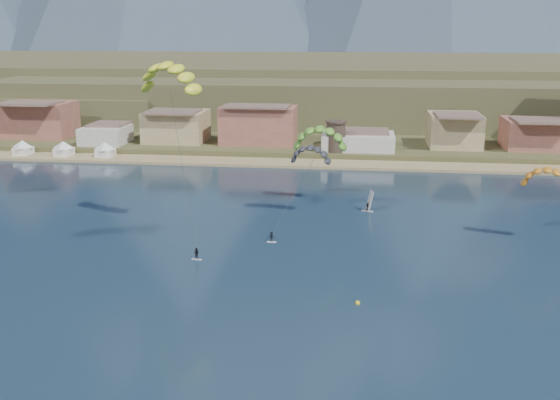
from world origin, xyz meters
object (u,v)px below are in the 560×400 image
at_px(watchtower, 336,136).
at_px(buoy, 358,303).
at_px(kitesurfer_yellow, 169,73).
at_px(windsurfer, 368,205).
at_px(kitesurfer_green, 320,135).

height_order(watchtower, buoy, watchtower).
height_order(kitesurfer_yellow, buoy, kitesurfer_yellow).
bearing_deg(windsurfer, buoy, -92.05).
bearing_deg(watchtower, kitesurfer_yellow, -110.42).
distance_m(kitesurfer_yellow, buoy, 51.05).
bearing_deg(kitesurfer_green, watchtower, 89.29).
bearing_deg(kitesurfer_green, kitesurfer_yellow, -157.29).
bearing_deg(buoy, watchtower, 94.26).
distance_m(watchtower, kitesurfer_yellow, 76.16).
relative_size(watchtower, kitesurfer_yellow, 0.27).
relative_size(watchtower, buoy, 12.97).
height_order(kitesurfer_green, windsurfer, kitesurfer_green).
relative_size(kitesurfer_green, buoy, 32.69).
height_order(watchtower, kitesurfer_green, kitesurfer_green).
xyz_separation_m(kitesurfer_yellow, buoy, (32.66, -27.78, -27.70)).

